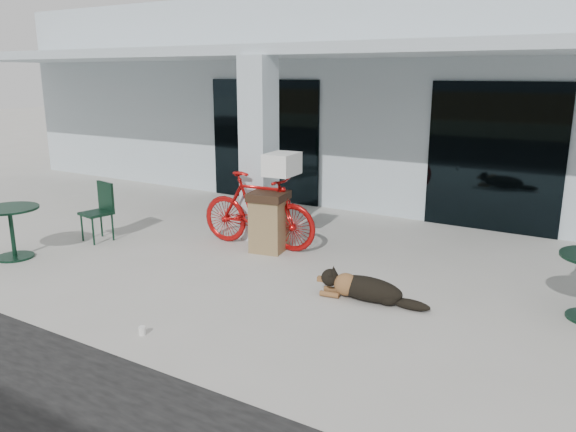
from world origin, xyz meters
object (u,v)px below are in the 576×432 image
Objects in this scene: bicycle at (258,210)px; cafe_table_near at (12,233)px; cafe_chair_near at (96,212)px; dog at (367,287)px; trash_receptacle at (269,222)px.

bicycle is 3.88m from cafe_table_near.
dog is at bearing 9.91° from cafe_chair_near.
cafe_table_near is (-5.45, -1.31, 0.23)m from dog.
dog is 1.12× the size of trash_receptacle.
trash_receptacle is at bearing 144.70° from dog.
trash_receptacle is (-2.22, 1.10, 0.31)m from dog.
dog is 1.26× the size of cafe_table_near.
trash_receptacle is at bearing 30.90° from cafe_chair_near.
cafe_table_near reaches higher than dog.
trash_receptacle is at bearing 36.78° from cafe_table_near.
bicycle is at bearing 145.43° from dog.
dog is 2.50m from trash_receptacle.
bicycle reaches higher than cafe_chair_near.
dog is 5.09m from cafe_chair_near.
cafe_table_near is at bearing -143.22° from trash_receptacle.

